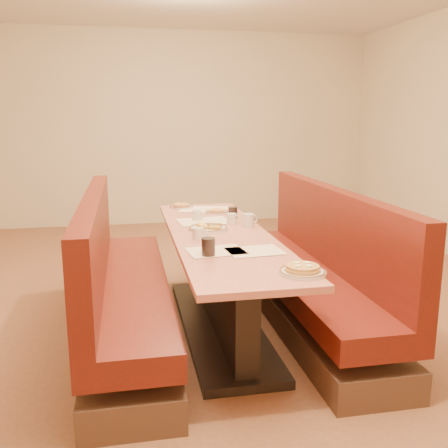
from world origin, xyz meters
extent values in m
plane|color=#9E6647|center=(0.00, 0.00, 0.00)|extent=(8.00, 8.00, 0.00)
cube|color=beige|center=(0.00, 4.00, 1.40)|extent=(6.00, 0.04, 2.80)
cube|color=black|center=(0.00, 0.00, 0.03)|extent=(0.55, 1.88, 0.06)
cube|color=black|center=(0.00, 0.00, 0.35)|extent=(0.15, 1.75, 0.71)
cube|color=#E5776A|center=(0.00, 0.00, 0.73)|extent=(0.70, 2.50, 0.04)
cube|color=#4C3326|center=(-0.68, 0.00, 0.10)|extent=(0.55, 2.50, 0.20)
cube|color=#621610|center=(-0.68, 0.00, 0.37)|extent=(0.55, 2.50, 0.16)
cube|color=#621610|center=(-0.89, 0.00, 0.75)|extent=(0.12, 2.50, 0.60)
cube|color=#4C3326|center=(0.68, 0.00, 0.10)|extent=(0.55, 2.50, 0.20)
cube|color=#621610|center=(0.68, 0.00, 0.37)|extent=(0.55, 2.50, 0.16)
cube|color=#621610|center=(0.89, 0.00, 0.75)|extent=(0.12, 2.50, 0.60)
cube|color=#FFE8C7|center=(-0.12, -0.49, 0.75)|extent=(0.38, 0.30, 0.00)
cube|color=#FFE8C7|center=(0.12, -0.54, 0.75)|extent=(0.36, 0.28, 0.00)
cube|color=#FFE8C7|center=(-0.05, 0.42, 0.75)|extent=(0.44, 0.35, 0.00)
cube|color=#FFE8C7|center=(0.03, 0.95, 0.75)|extent=(0.49, 0.41, 0.00)
cylinder|color=beige|center=(0.26, -1.03, 0.76)|extent=(0.26, 0.26, 0.02)
torus|color=brown|center=(0.26, -1.03, 0.77)|extent=(0.25, 0.25, 0.01)
cylinder|color=#BD8643|center=(0.26, -1.03, 0.78)|extent=(0.19, 0.19, 0.02)
cylinder|color=#BD8643|center=(0.26, -1.03, 0.79)|extent=(0.18, 0.18, 0.01)
cylinder|color=#F9EFA2|center=(0.29, -1.01, 0.80)|extent=(0.03, 0.03, 0.01)
cylinder|color=#F9EFA2|center=(0.24, -1.00, 0.80)|extent=(0.03, 0.03, 0.01)
cylinder|color=#F9EFA2|center=(0.22, -1.05, 0.80)|extent=(0.03, 0.03, 0.01)
cylinder|color=#F9EFA2|center=(0.28, -1.06, 0.80)|extent=(0.03, 0.03, 0.01)
cylinder|color=beige|center=(-0.06, 0.13, 0.76)|extent=(0.30, 0.30, 0.02)
torus|color=brown|center=(-0.06, 0.13, 0.77)|extent=(0.29, 0.29, 0.01)
ellipsoid|color=gold|center=(-0.12, 0.13, 0.79)|extent=(0.07, 0.07, 0.04)
ellipsoid|color=gold|center=(-0.11, 0.08, 0.79)|extent=(0.06, 0.06, 0.03)
ellipsoid|color=gold|center=(-0.12, 0.17, 0.79)|extent=(0.06, 0.06, 0.03)
cylinder|color=brown|center=(-0.02, 0.13, 0.78)|extent=(0.11, 0.05, 0.02)
cylinder|color=brown|center=(-0.01, 0.16, 0.78)|extent=(0.11, 0.05, 0.02)
cube|color=#B39338|center=(-0.03, 0.06, 0.78)|extent=(0.11, 0.09, 0.02)
cylinder|color=beige|center=(0.12, 0.77, 0.76)|extent=(0.20, 0.20, 0.02)
torus|color=brown|center=(0.12, 0.77, 0.77)|extent=(0.20, 0.20, 0.01)
cylinder|color=#CF7F49|center=(0.12, 0.77, 0.77)|extent=(0.14, 0.14, 0.02)
ellipsoid|color=gold|center=(0.09, 0.78, 0.78)|extent=(0.04, 0.04, 0.02)
cylinder|color=beige|center=(-0.16, 1.10, 0.76)|extent=(0.22, 0.22, 0.02)
torus|color=brown|center=(-0.16, 1.10, 0.77)|extent=(0.22, 0.22, 0.01)
cylinder|color=#CF7F49|center=(-0.16, 1.10, 0.78)|extent=(0.16, 0.16, 0.02)
ellipsoid|color=gold|center=(-0.19, 1.12, 0.78)|extent=(0.05, 0.05, 0.02)
cylinder|color=beige|center=(0.26, 0.19, 0.80)|extent=(0.09, 0.09, 0.10)
torus|color=beige|center=(0.30, 0.20, 0.80)|extent=(0.07, 0.03, 0.07)
cylinder|color=black|center=(0.26, 0.19, 0.84)|extent=(0.08, 0.08, 0.01)
cylinder|color=beige|center=(-0.18, -0.15, 0.79)|extent=(0.08, 0.08, 0.08)
torus|color=beige|center=(-0.14, -0.16, 0.79)|extent=(0.06, 0.02, 0.06)
cylinder|color=black|center=(-0.18, -0.15, 0.83)|extent=(0.06, 0.06, 0.01)
cylinder|color=beige|center=(0.15, 0.31, 0.79)|extent=(0.08, 0.08, 0.08)
torus|color=beige|center=(0.19, 0.31, 0.79)|extent=(0.06, 0.02, 0.06)
cylinder|color=black|center=(0.15, 0.31, 0.83)|extent=(0.07, 0.07, 0.01)
cylinder|color=beige|center=(-0.10, 0.51, 0.79)|extent=(0.07, 0.07, 0.08)
torus|color=beige|center=(-0.06, 0.50, 0.79)|extent=(0.06, 0.02, 0.06)
cylinder|color=black|center=(-0.10, 0.51, 0.82)|extent=(0.06, 0.06, 0.01)
cylinder|color=black|center=(-0.18, -0.59, 0.81)|extent=(0.08, 0.08, 0.11)
cylinder|color=silver|center=(-0.18, -0.59, 0.81)|extent=(0.08, 0.08, 0.11)
cylinder|color=black|center=(0.20, 0.50, 0.80)|extent=(0.07, 0.07, 0.10)
cylinder|color=silver|center=(0.20, 0.50, 0.80)|extent=(0.07, 0.07, 0.10)
camera|label=1|loc=(-0.66, -3.48, 1.58)|focal=40.00mm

